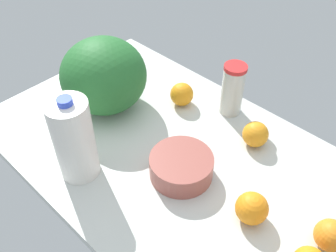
% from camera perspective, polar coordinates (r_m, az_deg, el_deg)
% --- Properties ---
extents(countertop, '(1.20, 0.76, 0.03)m').
position_cam_1_polar(countertop, '(1.21, 0.00, -3.99)').
color(countertop, silver).
rests_on(countertop, ground).
extents(watermelon, '(0.29, 0.29, 0.26)m').
position_cam_1_polar(watermelon, '(1.30, -9.77, 7.59)').
color(watermelon, '#25682D').
rests_on(watermelon, countertop).
extents(mixing_bowl, '(0.19, 0.19, 0.07)m').
position_cam_1_polar(mixing_bowl, '(1.10, 2.04, -6.16)').
color(mixing_bowl, '#A05248').
rests_on(mixing_bowl, countertop).
extents(milk_jug, '(0.12, 0.12, 0.28)m').
position_cam_1_polar(milk_jug, '(1.07, -14.14, -2.04)').
color(milk_jug, white).
rests_on(milk_jug, countertop).
extents(tumbler_cup, '(0.08, 0.08, 0.19)m').
position_cam_1_polar(tumbler_cup, '(1.29, 9.81, 5.53)').
color(tumbler_cup, silver).
rests_on(tumbler_cup, countertop).
extents(orange_beside_bowl, '(0.09, 0.09, 0.09)m').
position_cam_1_polar(orange_beside_bowl, '(1.02, 12.64, -12.13)').
color(orange_beside_bowl, orange).
rests_on(orange_beside_bowl, countertop).
extents(orange_loose, '(0.08, 0.08, 0.08)m').
position_cam_1_polar(orange_loose, '(1.22, 13.18, -1.23)').
color(orange_loose, orange).
rests_on(orange_loose, countertop).
extents(orange_far_back, '(0.08, 0.08, 0.08)m').
position_cam_1_polar(orange_far_back, '(1.04, 23.54, -15.02)').
color(orange_far_back, orange).
rests_on(orange_far_back, countertop).
extents(orange_by_jug, '(0.08, 0.08, 0.08)m').
position_cam_1_polar(orange_by_jug, '(1.34, 2.11, 4.86)').
color(orange_by_jug, orange).
rests_on(orange_by_jug, countertop).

